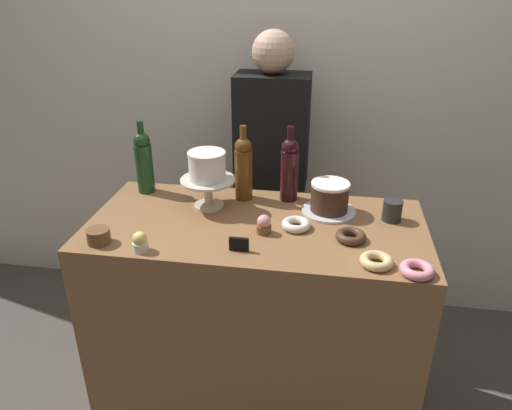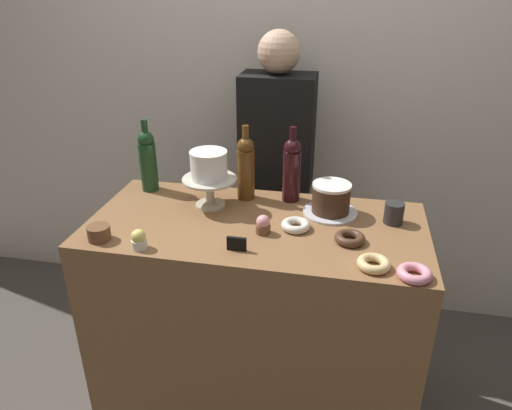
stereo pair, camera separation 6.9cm
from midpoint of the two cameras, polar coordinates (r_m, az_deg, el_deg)
name	(u,v)px [view 1 (the left image)]	position (r m, az deg, el deg)	size (l,w,h in m)	color
ground_plane	(256,396)	(2.47, -0.86, -21.85)	(12.00, 12.00, 0.00)	#4C4742
back_wall	(283,84)	(2.60, 2.41, 14.21)	(6.00, 0.05, 2.60)	silver
display_counter	(256,318)	(2.14, -0.95, -13.36)	(1.32, 0.64, 0.94)	brown
cake_stand_pedestal	(208,188)	(1.99, -6.72, 2.04)	(0.23, 0.23, 0.13)	beige
white_layer_cake	(207,166)	(1.95, -6.87, 4.68)	(0.15, 0.15, 0.12)	white
silver_serving_platter	(329,211)	(1.98, 7.68, -0.71)	(0.22, 0.22, 0.01)	silver
chocolate_round_cake	(330,196)	(1.95, 7.79, 1.01)	(0.16, 0.16, 0.12)	#3D2619
wine_bottle_amber	(244,167)	(2.04, -2.47, 4.52)	(0.08, 0.08, 0.33)	#5B3814
wine_bottle_green	(144,161)	(2.17, -14.12, 5.09)	(0.08, 0.08, 0.33)	#193D1E
wine_bottle_dark_red	(289,168)	(2.03, 3.03, 4.42)	(0.08, 0.08, 0.33)	black
cupcake_lemon	(140,242)	(1.74, -14.76, -4.31)	(0.06, 0.06, 0.07)	white
cupcake_strawberry	(264,225)	(1.80, -0.14, -2.37)	(0.06, 0.06, 0.07)	brown
donut_glazed	(376,261)	(1.66, 12.99, -6.53)	(0.11, 0.11, 0.03)	#E0C17F
donut_pink	(417,270)	(1.64, 17.51, -7.38)	(0.11, 0.11, 0.03)	pink
donut_sugar	(296,224)	(1.84, 3.73, -2.34)	(0.11, 0.11, 0.03)	silver
donut_chocolate	(351,236)	(1.79, 10.14, -3.69)	(0.11, 0.11, 0.03)	#472D1E
cookie_stack	(99,236)	(1.84, -19.28, -3.53)	(0.08, 0.08, 0.05)	brown
price_sign_chalkboard	(239,244)	(1.69, -3.21, -4.70)	(0.07, 0.01, 0.05)	black
coffee_cup_ceramic	(392,210)	(1.95, 14.96, -0.64)	(0.08, 0.08, 0.09)	#282828
barista_figure	(271,183)	(2.49, 1.04, 2.57)	(0.36, 0.22, 1.60)	black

